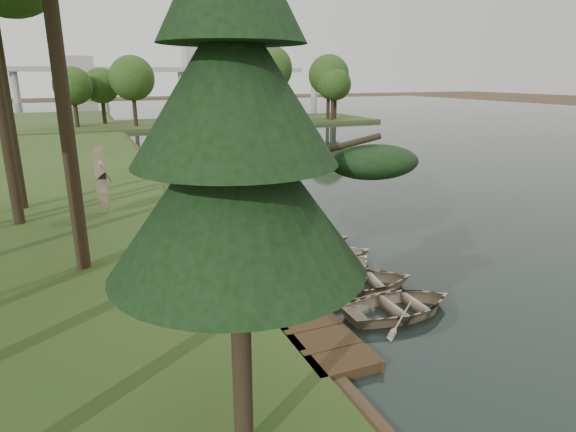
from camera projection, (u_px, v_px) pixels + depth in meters
name	position (u px, v px, depth m)	size (l,w,h in m)	color
ground	(282.00, 253.00, 18.17)	(300.00, 300.00, 0.00)	#3D2F1D
water	(487.00, 144.00, 47.12)	(130.00, 200.00, 0.05)	black
boardwalk	(241.00, 255.00, 17.53)	(1.60, 16.00, 0.30)	#352514
peninsula	(196.00, 123.00, 65.27)	(50.00, 14.00, 0.45)	#35441E
far_trees	(168.00, 76.00, 62.28)	(45.60, 5.60, 8.80)	black
bridge	(152.00, 73.00, 126.78)	(95.90, 4.00, 8.60)	#A5A5A0
building_a	(200.00, 67.00, 150.56)	(10.00, 8.00, 18.00)	#A5A5A0
building_b	(80.00, 77.00, 142.65)	(8.00, 8.00, 12.00)	#A5A5A0
rowboat_0	(401.00, 303.00, 13.29)	(2.35, 3.29, 0.68)	tan
rowboat_1	(360.00, 280.00, 14.74)	(2.45, 3.44, 0.71)	tan
rowboat_2	(341.00, 267.00, 15.82)	(2.18, 3.05, 0.63)	tan
rowboat_3	(328.00, 253.00, 17.01)	(2.34, 3.27, 0.68)	tan
rowboat_4	(300.00, 237.00, 18.54)	(2.71, 3.79, 0.79)	tan
rowboat_5	(292.00, 229.00, 19.64)	(2.58, 3.62, 0.75)	tan
rowboat_6	(276.00, 220.00, 20.91)	(2.33, 3.27, 0.68)	tan
rowboat_7	(258.00, 211.00, 22.42)	(2.18, 3.05, 0.63)	#297365
stored_rowboat	(106.00, 206.00, 22.23)	(2.21, 3.09, 0.64)	tan
pine_tree	(235.00, 132.00, 6.67)	(3.80, 3.80, 8.44)	black
reeds_0	(167.00, 275.00, 13.97)	(0.60, 0.60, 1.11)	#3F661E
reeds_1	(184.00, 229.00, 18.58)	(0.60, 0.60, 0.88)	#3F661E
reeds_2	(169.00, 224.00, 19.16)	(0.60, 0.60, 0.93)	#3F661E
reeds_3	(168.00, 187.00, 25.20)	(0.60, 0.60, 1.01)	#3F661E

